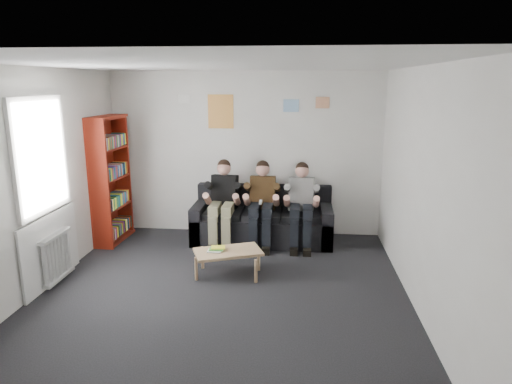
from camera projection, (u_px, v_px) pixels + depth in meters
room_shell at (219, 188)px, 5.18m from camera, size 5.00×5.00×5.00m
sofa at (263, 222)px, 7.41m from camera, size 2.22×0.91×0.86m
bookshelf at (111, 180)px, 7.25m from camera, size 0.30×0.91×2.02m
coffee_table at (228, 254)px, 6.04m from camera, size 0.87×0.48×0.35m
game_cases at (216, 249)px, 6.03m from camera, size 0.22×0.19×0.04m
person_left at (223, 203)px, 7.19m from camera, size 0.40×0.86×1.33m
person_middle at (262, 204)px, 7.13m from camera, size 0.40×0.85×1.32m
person_right at (301, 205)px, 7.08m from camera, size 0.39×0.84×1.31m
radiator at (57, 257)px, 5.81m from camera, size 0.10×0.64×0.60m
window at (46, 205)px, 5.66m from camera, size 0.05×1.30×2.36m
poster_large at (221, 112)px, 7.46m from camera, size 0.42×0.01×0.55m
poster_blue at (291, 106)px, 7.33m from camera, size 0.25×0.01×0.20m
poster_pink at (323, 103)px, 7.27m from camera, size 0.22×0.01×0.18m
poster_sign at (184, 99)px, 7.47m from camera, size 0.20×0.01×0.14m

